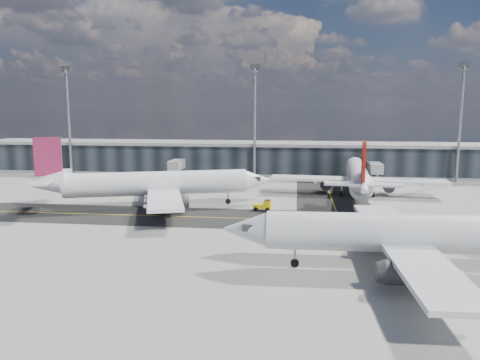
{
  "coord_description": "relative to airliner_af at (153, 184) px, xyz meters",
  "views": [
    {
      "loc": [
        10.9,
        -71.47,
        18.65
      ],
      "look_at": [
        0.5,
        13.32,
        5.0
      ],
      "focal_mm": 35.0,
      "sensor_mm": 36.0,
      "label": 1
    }
  ],
  "objects": [
    {
      "name": "airliner_near",
      "position": [
        40.12,
        -29.46,
        -0.02
      ],
      "size": [
        44.21,
        37.63,
        13.12
      ],
      "rotation": [
        0.0,
        0.0,
        1.6
      ],
      "color": "silver",
      "rests_on": "ground"
    },
    {
      "name": "floodlight_masts",
      "position": [
        15.35,
        36.95,
        11.26
      ],
      "size": [
        102.5,
        0.7,
        28.9
      ],
      "color": "gray",
      "rests_on": "ground"
    },
    {
      "name": "terminal_concourse",
      "position": [
        15.39,
        43.88,
        -0.26
      ],
      "size": [
        152.0,
        19.8,
        8.8
      ],
      "color": "black",
      "rests_on": "ground"
    },
    {
      "name": "airliner_redtail",
      "position": [
        38.77,
        14.98,
        -0.16
      ],
      "size": [
        36.57,
        42.86,
        12.69
      ],
      "rotation": [
        0.0,
        0.0,
        -0.08
      ],
      "color": "white",
      "rests_on": "ground"
    },
    {
      "name": "airliner_af",
      "position": [
        0.0,
        0.0,
        0.0
      ],
      "size": [
        43.57,
        37.57,
        13.17
      ],
      "rotation": [
        0.0,
        0.0,
        -1.27
      ],
      "color": "white",
      "rests_on": "ground"
    },
    {
      "name": "baggage_tug",
      "position": [
        20.55,
        -0.8,
        -3.36
      ],
      "size": [
        3.34,
        2.01,
        1.98
      ],
      "rotation": [
        0.0,
        0.0,
        -1.71
      ],
      "color": "yellow",
      "rests_on": "ground"
    },
    {
      "name": "service_van",
      "position": [
        16.2,
        32.95,
        -3.6
      ],
      "size": [
        2.64,
        5.47,
        1.5
      ],
      "primitive_type": "imported",
      "rotation": [
        0.0,
        0.0,
        -0.03
      ],
      "color": "white",
      "rests_on": "ground"
    },
    {
      "name": "taxiway_lanes",
      "position": [
        19.26,
        -0.31,
        -4.34
      ],
      "size": [
        180.0,
        63.0,
        0.03
      ],
      "color": "black",
      "rests_on": "ground"
    },
    {
      "name": "ground",
      "position": [
        15.35,
        -11.05,
        -4.35
      ],
      "size": [
        300.0,
        300.0,
        0.0
      ],
      "primitive_type": "plane",
      "color": "gray",
      "rests_on": "ground"
    }
  ]
}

